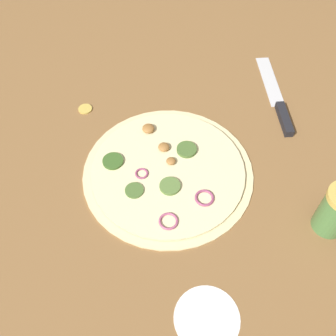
# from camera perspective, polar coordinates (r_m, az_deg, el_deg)

# --- Properties ---
(ground_plane) EXTENTS (3.00, 3.00, 0.00)m
(ground_plane) POSITION_cam_1_polar(r_m,az_deg,el_deg) (0.85, 0.00, -0.66)
(ground_plane) COLOR brown
(pizza) EXTENTS (0.37, 0.37, 0.02)m
(pizza) POSITION_cam_1_polar(r_m,az_deg,el_deg) (0.85, -0.06, -0.42)
(pizza) COLOR beige
(pizza) RESTS_ON ground_plane
(knife) EXTENTS (0.23, 0.21, 0.02)m
(knife) POSITION_cam_1_polar(r_m,az_deg,el_deg) (1.01, 15.87, 8.64)
(knife) COLOR silver
(knife) RESTS_ON ground_plane
(loose_cap) EXTENTS (0.03, 0.03, 0.01)m
(loose_cap) POSITION_cam_1_polar(r_m,az_deg,el_deg) (0.99, -11.94, 8.45)
(loose_cap) COLOR gold
(loose_cap) RESTS_ON ground_plane
(flour_patch) EXTENTS (0.11, 0.11, 0.00)m
(flour_patch) POSITION_cam_1_polar(r_m,az_deg,el_deg) (0.72, 5.68, -20.88)
(flour_patch) COLOR white
(flour_patch) RESTS_ON ground_plane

